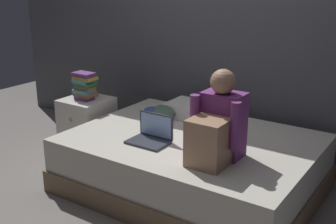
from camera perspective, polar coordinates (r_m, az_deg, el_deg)
ground_plane at (r=3.61m, az=-2.12°, el=-11.02°), size 8.00×8.00×0.00m
wall_back at (r=4.21m, az=7.56°, el=12.35°), size 5.60×0.10×2.70m
bed at (r=3.63m, az=3.22°, el=-6.79°), size 2.00×1.50×0.47m
nightstand at (r=4.43m, az=-10.67°, el=-1.74°), size 0.44×0.46×0.56m
person_sitting at (r=3.06m, az=6.60°, el=-1.93°), size 0.39×0.44×0.66m
laptop at (r=3.42m, az=-2.23°, el=-3.12°), size 0.32×0.23×0.22m
pillow at (r=3.99m, az=3.83°, el=0.14°), size 0.56×0.36×0.13m
book_stack at (r=4.30m, az=-11.06°, el=3.43°), size 0.24×0.17×0.27m
clothes_pile at (r=3.97m, az=-0.92°, el=-0.03°), size 0.32×0.23×0.13m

